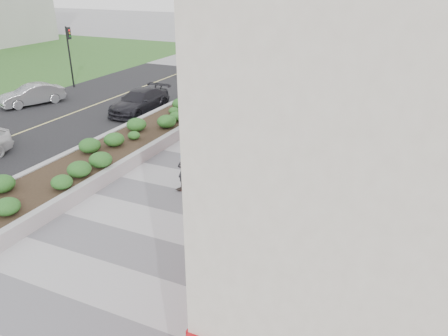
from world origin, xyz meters
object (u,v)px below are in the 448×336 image
(planter, at_px, (109,152))
(skateboarder, at_px, (184,171))
(traffic_signal_near, at_px, (189,56))
(car_dark, at_px, (140,101))
(traffic_signal_far, at_px, (69,48))
(car_silver, at_px, (32,95))

(planter, relative_size, skateboarder, 12.68)
(traffic_signal_near, bearing_deg, skateboarder, -62.41)
(traffic_signal_near, xyz_separation_m, car_dark, (-1.27, -3.80, -2.11))
(traffic_signal_near, xyz_separation_m, traffic_signal_far, (-9.20, -0.50, 0.00))
(car_silver, height_order, car_dark, car_dark)
(planter, bearing_deg, traffic_signal_far, 137.54)
(car_dark, bearing_deg, traffic_signal_far, 158.53)
(traffic_signal_far, xyz_separation_m, car_silver, (0.93, -4.70, -2.13))
(planter, bearing_deg, traffic_signal_near, 99.35)
(car_silver, xyz_separation_m, car_dark, (7.00, 1.40, 0.02))
(car_dark, bearing_deg, skateboarder, -45.51)
(car_silver, relative_size, car_dark, 0.85)
(traffic_signal_near, distance_m, traffic_signal_far, 9.21)
(planter, bearing_deg, car_silver, 152.08)
(car_silver, bearing_deg, traffic_signal_far, 125.19)
(traffic_signal_near, bearing_deg, car_silver, -147.84)
(planter, distance_m, car_dark, 7.34)
(traffic_signal_far, bearing_deg, car_silver, -78.83)
(car_dark, bearing_deg, car_silver, -167.56)
(planter, xyz_separation_m, car_dark, (-3.00, 6.70, 0.23))
(skateboarder, bearing_deg, planter, -175.28)
(planter, height_order, car_silver, car_silver)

